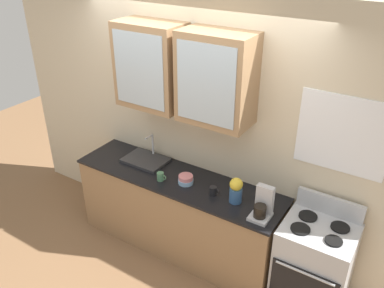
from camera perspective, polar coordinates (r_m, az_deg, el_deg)
The scene contains 10 objects.
ground_plane at distance 4.60m, azimuth -1.90°, elevation -14.12°, with size 10.00×10.00×0.00m, color brown.
back_wall_unit at distance 3.98m, azimuth 0.18°, elevation 4.32°, with size 4.74×0.48×2.67m.
counter at distance 4.31m, azimuth -2.00°, elevation -9.78°, with size 2.24×0.60×0.88m.
stove_range at distance 3.87m, azimuth 16.83°, elevation -16.40°, with size 0.61×0.57×1.06m.
sink_faucet at distance 4.36m, azimuth -6.57°, elevation -2.17°, with size 0.46×0.33×0.27m.
bowl_stack at distance 3.96m, azimuth -0.89°, elevation -5.07°, with size 0.15×0.15×0.09m.
vase at distance 3.68m, azimuth 6.28°, elevation -6.53°, with size 0.12×0.12×0.25m.
cup_near_sink at distance 4.01m, azimuth -4.49°, elevation -4.64°, with size 0.10×0.07×0.09m.
cup_near_bowls at distance 3.80m, azimuth 3.05°, elevation -6.67°, with size 0.10×0.07×0.08m.
coffee_maker at distance 3.55m, azimuth 10.00°, elevation -8.71°, with size 0.17×0.20×0.29m.
Camera 1 is at (1.95, -2.78, 3.10)m, focal length 37.43 mm.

